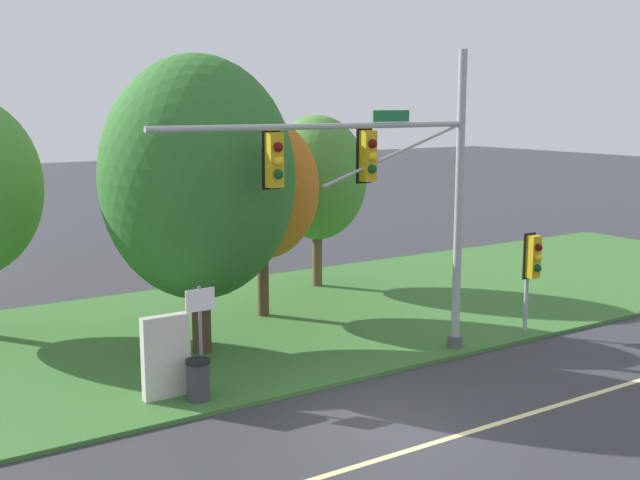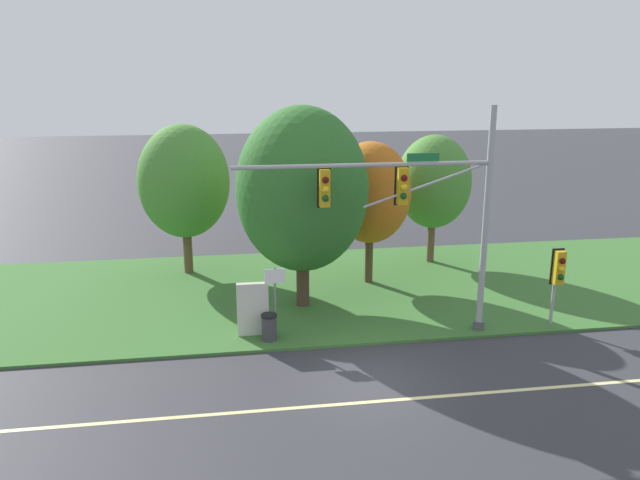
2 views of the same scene
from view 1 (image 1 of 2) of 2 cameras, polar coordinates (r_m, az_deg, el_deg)
The scene contains 11 objects.
ground_plane at distance 17.30m, azimuth 5.01°, elevation -12.95°, with size 160.00×160.00×0.00m, color #333338.
lane_stripe at distance 16.45m, azimuth 7.68°, elevation -14.22°, with size 36.00×0.16×0.01m, color beige.
grass_verge at distance 23.92m, azimuth -7.42°, elevation -6.40°, with size 48.00×11.50×0.10m, color #386B2D.
traffic_signal_mast at distance 19.91m, azimuth 4.97°, elevation 4.23°, with size 8.84×0.49×7.92m.
pedestrian_signal_near_kerb at distance 23.75m, azimuth 14.86°, elevation -1.52°, with size 0.46×0.55×2.89m.
route_sign_post at distance 18.39m, azimuth -8.50°, elevation -5.93°, with size 0.70×0.08×2.50m.
tree_left_of_mast at distance 20.92m, azimuth -8.68°, elevation 4.34°, with size 5.05×5.05×7.81m.
tree_behind_signpost at distance 24.54m, azimuth -4.14°, elevation 3.65°, with size 3.48×3.48×6.17m.
tree_mid_verge at distance 28.62m, azimuth -0.20°, elevation 4.43°, with size 3.54×3.54×6.15m.
info_kiosk at distance 18.47m, azimuth -10.90°, elevation -8.16°, with size 1.10×0.24×1.90m.
trash_bin at distance 18.34m, azimuth -8.65°, elevation -9.78°, with size 0.56×0.56×0.93m.
Camera 1 is at (-9.98, -12.46, 6.66)m, focal length 45.00 mm.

